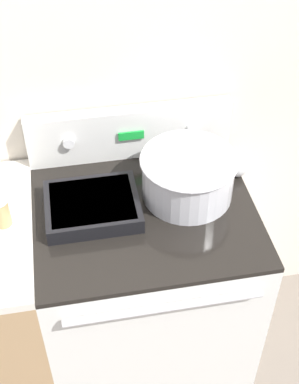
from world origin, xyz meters
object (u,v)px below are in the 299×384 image
Objects in this scene: mixing_bowl at (188,174)px; ladle at (236,165)px; casserole_dish at (92,205)px; spice_jar_white_cap at (1,211)px.

mixing_bowl reaches higher than ladle.
ladle is (0.51, 0.11, 0.00)m from casserole_dish.
spice_jar_white_cap reaches higher than ladle.
spice_jar_white_cap is at bearing -171.41° from ladle.
ladle is at bearing 11.93° from casserole_dish.
casserole_dish is at bearing -168.07° from ladle.
ladle is 2.42× the size of spice_jar_white_cap.
mixing_bowl reaches higher than casserole_dish.
mixing_bowl is 1.06× the size of casserole_dish.
casserole_dish is 2.82× the size of spice_jar_white_cap.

